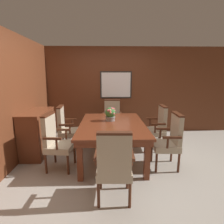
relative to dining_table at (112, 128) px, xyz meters
The scene contains 12 objects.
ground_plane 0.67m from the dining_table, 107.45° to the right, with size 14.00×14.00×0.00m, color #A39E93.
wall_back 1.82m from the dining_table, 92.21° to the left, with size 7.20×0.08×2.45m.
wall_left 1.94m from the dining_table, behind, with size 0.06×7.20×2.45m.
dining_table is the anchor object (origin of this frame).
chair_left_far 1.09m from the dining_table, 159.18° to the left, with size 0.48×0.53×1.01m.
chair_head_near 1.31m from the dining_table, 90.55° to the right, with size 0.52×0.47×1.01m.
chair_left_near 1.10m from the dining_table, 158.12° to the right, with size 0.49×0.54×1.01m.
chair_head_far 1.28m from the dining_table, 88.54° to the left, with size 0.53×0.48×1.01m.
chair_right_far 1.11m from the dining_table, 20.74° to the left, with size 0.46×0.52×1.01m.
chair_right_near 1.12m from the dining_table, 22.22° to the right, with size 0.47×0.52×1.01m.
potted_plant 0.31m from the dining_table, 99.36° to the left, with size 0.22×0.23×0.29m.
sideboard_cabinet 1.61m from the dining_table, behind, with size 0.45×1.03×0.93m.
Camera 1 is at (-0.03, -3.15, 1.67)m, focal length 28.00 mm.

